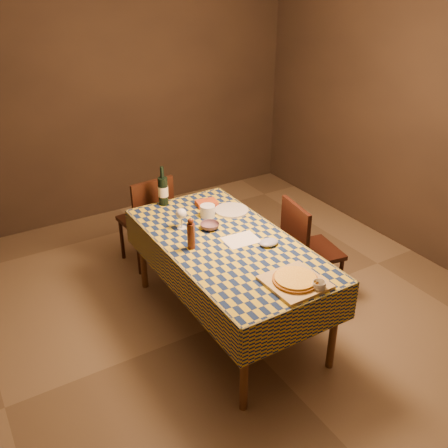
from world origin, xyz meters
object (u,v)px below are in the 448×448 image
object	(u,v)px
cutting_board	(295,282)
bowl	(210,226)
wine_bottle	(163,191)
chair_far	(149,217)
white_plate	(232,210)
dining_table	(227,250)
pizza	(295,279)
chair_right	(305,246)

from	to	relation	value
cutting_board	bowl	bearing A→B (deg)	95.93
wine_bottle	chair_far	bearing A→B (deg)	95.93
white_plate	wine_bottle	bearing A→B (deg)	135.81
dining_table	pizza	bearing A→B (deg)	-82.87
wine_bottle	chair_right	distance (m)	1.32
chair_right	dining_table	bearing A→B (deg)	177.08
chair_right	pizza	bearing A→B (deg)	-134.63
white_plate	chair_far	size ratio (longest dim) A/B	0.31
pizza	white_plate	bearing A→B (deg)	79.30
dining_table	bowl	bearing A→B (deg)	92.52
wine_bottle	chair_far	distance (m)	0.49
pizza	wine_bottle	size ratio (longest dim) A/B	1.03
bowl	pizza	bearing A→B (deg)	-84.07
chair_right	wine_bottle	bearing A→B (deg)	134.77
cutting_board	chair_far	world-z (taller)	chair_far
cutting_board	chair_right	xyz separation A→B (m)	(0.67, 0.67, -0.26)
cutting_board	chair_right	size ratio (longest dim) A/B	0.40
cutting_board	chair_far	xyz separation A→B (m)	(-0.25, 1.87, -0.26)
chair_far	chair_right	distance (m)	1.51
wine_bottle	pizza	bearing A→B (deg)	-81.96
dining_table	pizza	xyz separation A→B (m)	(0.09, -0.71, 0.11)
dining_table	chair_far	distance (m)	1.19
cutting_board	bowl	xyz separation A→B (m)	(-0.10, 0.96, 0.01)
dining_table	chair_far	bearing A→B (deg)	98.05
bowl	white_plate	xyz separation A→B (m)	(0.32, 0.18, -0.02)
wine_bottle	dining_table	bearing A→B (deg)	-81.20
white_plate	chair_far	world-z (taller)	chair_far
dining_table	wine_bottle	xyz separation A→B (m)	(-0.13, 0.86, 0.21)
white_plate	dining_table	bearing A→B (deg)	-125.32
pizza	white_plate	world-z (taller)	pizza
bowl	white_plate	distance (m)	0.36
cutting_board	chair_right	world-z (taller)	chair_right
pizza	chair_right	size ratio (longest dim) A/B	0.39
bowl	wine_bottle	distance (m)	0.63
dining_table	chair_right	bearing A→B (deg)	-2.92
cutting_board	chair_right	distance (m)	0.98
wine_bottle	cutting_board	bearing A→B (deg)	-81.96
chair_far	wine_bottle	bearing A→B (deg)	-84.07
cutting_board	white_plate	world-z (taller)	cutting_board
pizza	bowl	distance (m)	0.97
chair_far	chair_right	xyz separation A→B (m)	(0.92, -1.20, 0.00)
bowl	chair_right	bearing A→B (deg)	-20.71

